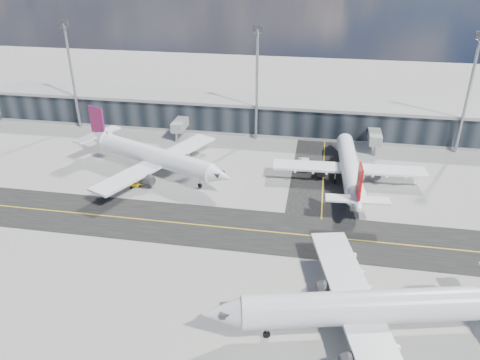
{
  "coord_description": "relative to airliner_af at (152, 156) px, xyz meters",
  "views": [
    {
      "loc": [
        16.05,
        -66.43,
        46.21
      ],
      "look_at": [
        1.82,
        13.6,
        5.0
      ],
      "focal_mm": 35.0,
      "sensor_mm": 36.0,
      "label": 1
    }
  ],
  "objects": [
    {
      "name": "airliner_redtail",
      "position": [
        43.03,
        2.22,
        -0.33
      ],
      "size": [
        32.72,
        38.41,
        11.39
      ],
      "rotation": [
        0.0,
        0.0,
        0.05
      ],
      "color": "white",
      "rests_on": "ground"
    },
    {
      "name": "airliner_near",
      "position": [
        44.75,
        -41.51,
        0.24
      ],
      "size": [
        43.86,
        37.69,
        13.1
      ],
      "rotation": [
        0.0,
        0.0,
        1.81
      ],
      "color": "silver",
      "rests_on": "ground"
    },
    {
      "name": "airliner_af",
      "position": [
        0.0,
        0.0,
        0.0
      ],
      "size": [
        39.97,
        34.53,
        12.37
      ],
      "rotation": [
        0.0,
        0.0,
        -1.98
      ],
      "color": "white",
      "rests_on": "ground"
    },
    {
      "name": "terminal_concourse",
      "position": [
        19.77,
        31.28,
        0.0
      ],
      "size": [
        152.0,
        19.8,
        8.8
      ],
      "color": "black",
      "rests_on": "ground"
    },
    {
      "name": "baggage_tug",
      "position": [
        -1.32,
        -7.33,
        -3.27
      ],
      "size": [
        2.88,
        2.32,
        1.63
      ],
      "rotation": [
        0.0,
        0.0,
        -1.07
      ],
      "color": "gold",
      "rests_on": "ground"
    },
    {
      "name": "service_van",
      "position": [
        33.25,
        9.02,
        -3.28
      ],
      "size": [
        3.39,
        6.11,
        1.62
      ],
      "primitive_type": "imported",
      "rotation": [
        0.0,
        0.0,
        0.12
      ],
      "color": "white",
      "rests_on": "ground"
    },
    {
      "name": "ground",
      "position": [
        19.73,
        -23.65,
        -4.09
      ],
      "size": [
        300.0,
        300.0,
        0.0
      ],
      "primitive_type": "plane",
      "color": "gray",
      "rests_on": "ground"
    },
    {
      "name": "floodlight_masts",
      "position": [
        19.73,
        24.35,
        11.52
      ],
      "size": [
        102.5,
        0.7,
        28.9
      ],
      "color": "gray",
      "rests_on": "ground"
    },
    {
      "name": "taxiway_lanes",
      "position": [
        23.64,
        -12.91,
        -4.08
      ],
      "size": [
        180.0,
        63.0,
        0.03
      ],
      "color": "black",
      "rests_on": "ground"
    }
  ]
}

